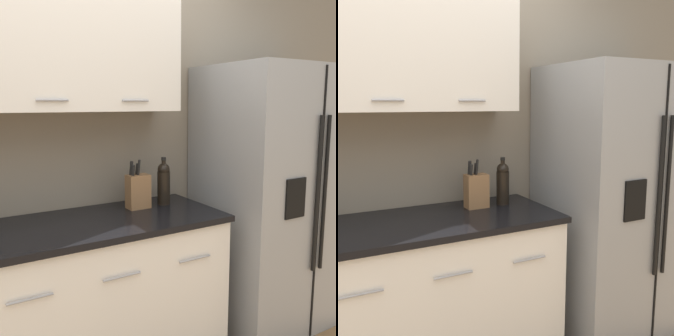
% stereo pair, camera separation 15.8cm
% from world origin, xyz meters
% --- Properties ---
extents(wall_back, '(10.00, 0.39, 2.60)m').
position_xyz_m(wall_back, '(-0.02, 1.25, 1.41)').
color(wall_back, gray).
rests_on(wall_back, ground_plane).
extents(counter_unit, '(1.85, 0.64, 0.90)m').
position_xyz_m(counter_unit, '(-0.09, 0.95, 0.45)').
color(counter_unit, black).
rests_on(counter_unit, ground_plane).
extents(refrigerator, '(0.95, 0.78, 1.77)m').
position_xyz_m(refrigerator, '(1.41, 0.88, 0.89)').
color(refrigerator, gray).
rests_on(refrigerator, ground_plane).
extents(knife_block, '(0.14, 0.09, 0.30)m').
position_xyz_m(knife_block, '(0.43, 1.05, 1.00)').
color(knife_block, olive).
rests_on(knife_block, counter_unit).
extents(wine_bottle, '(0.08, 0.08, 0.30)m').
position_xyz_m(wine_bottle, '(0.62, 1.05, 1.03)').
color(wine_bottle, black).
rests_on(wine_bottle, counter_unit).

